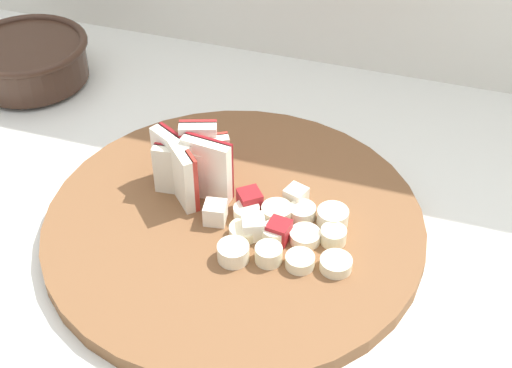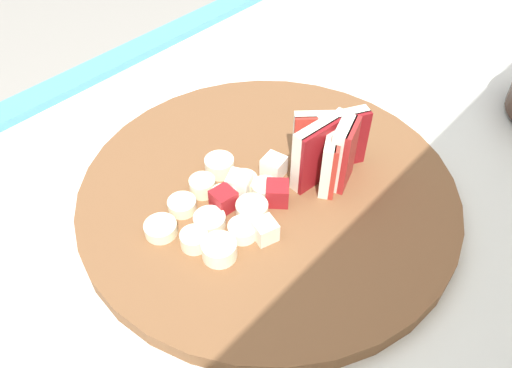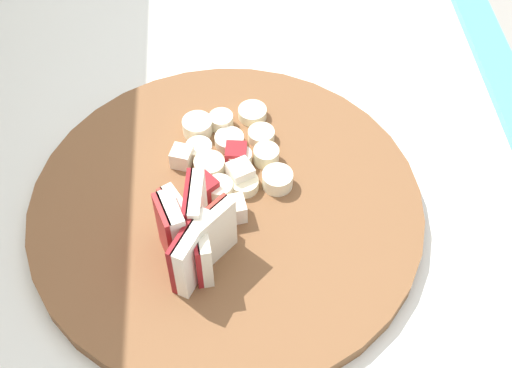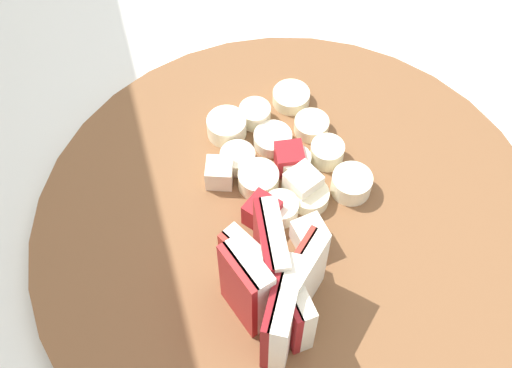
{
  "view_description": "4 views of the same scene",
  "coord_description": "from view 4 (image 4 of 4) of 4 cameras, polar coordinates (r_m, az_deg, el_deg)",
  "views": [
    {
      "loc": [
        0.05,
        -0.48,
        1.4
      ],
      "look_at": [
        -0.11,
        0.03,
        0.94
      ],
      "focal_mm": 51.45,
      "sensor_mm": 36.0,
      "label": 1
    },
    {
      "loc": [
        0.14,
        0.22,
        1.26
      ],
      "look_at": [
        -0.1,
        0.0,
        0.94
      ],
      "focal_mm": 35.27,
      "sensor_mm": 36.0,
      "label": 2
    },
    {
      "loc": [
        -0.5,
        -0.0,
        1.42
      ],
      "look_at": [
        -0.11,
        -0.03,
        0.93
      ],
      "focal_mm": 47.85,
      "sensor_mm": 36.0,
      "label": 3
    },
    {
      "loc": [
        -0.34,
        0.09,
        1.34
      ],
      "look_at": [
        -0.09,
        0.02,
        0.93
      ],
      "focal_mm": 48.03,
      "sensor_mm": 36.0,
      "label": 4
    }
  ],
  "objects": [
    {
      "name": "tiled_countertop",
      "position": [
        0.95,
        -0.44,
        -11.19
      ],
      "size": [
        1.52,
        0.66,
        0.92
      ],
      "color": "silver",
      "rests_on": "ground"
    },
    {
      "name": "cutting_board",
      "position": [
        0.48,
        2.63,
        -4.0
      ],
      "size": [
        0.36,
        0.36,
        0.02
      ],
      "primitive_type": "cylinder",
      "color": "brown",
      "rests_on": "tiled_countertop"
    },
    {
      "name": "apple_wedge_fan",
      "position": [
        0.42,
        1.4,
        -8.38
      ],
      "size": [
        0.09,
        0.07,
        0.07
      ],
      "color": "#B22D23",
      "rests_on": "cutting_board"
    },
    {
      "name": "apple_dice_pile",
      "position": [
        0.48,
        1.93,
        -0.77
      ],
      "size": [
        0.09,
        0.08,
        0.02
      ],
      "color": "white",
      "rests_on": "cutting_board"
    },
    {
      "name": "banana_slice_rows",
      "position": [
        0.5,
        2.36,
        2.56
      ],
      "size": [
        0.12,
        0.1,
        0.02
      ],
      "color": "#F4EAC6",
      "rests_on": "cutting_board"
    }
  ]
}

